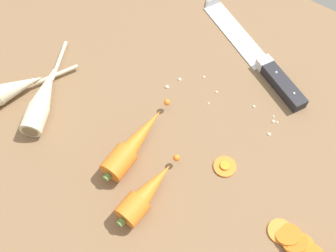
{
  "coord_description": "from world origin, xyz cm",
  "views": [
    {
      "loc": [
        21.58,
        -30.87,
        61.13
      ],
      "look_at": [
        0.0,
        -2.0,
        1.5
      ],
      "focal_mm": 41.75,
      "sensor_mm": 36.0,
      "label": 1
    }
  ],
  "objects_px": {
    "chefs_knife": "(247,45)",
    "parsnip_mid_left": "(10,91)",
    "whole_carrot_second": "(146,194)",
    "carrot_slice_stack": "(303,249)",
    "carrot_slice_stray_near": "(225,166)",
    "whole_carrot": "(134,144)",
    "parsnip_front": "(43,99)"
  },
  "relations": [
    {
      "from": "carrot_slice_stack",
      "to": "carrot_slice_stray_near",
      "type": "distance_m",
      "value": 0.18
    },
    {
      "from": "whole_carrot",
      "to": "whole_carrot_second",
      "type": "height_order",
      "value": "same"
    },
    {
      "from": "chefs_knife",
      "to": "parsnip_mid_left",
      "type": "distance_m",
      "value": 0.48
    },
    {
      "from": "chefs_knife",
      "to": "whole_carrot",
      "type": "distance_m",
      "value": 0.33
    },
    {
      "from": "chefs_knife",
      "to": "parsnip_front",
      "type": "relative_size",
      "value": 1.59
    },
    {
      "from": "whole_carrot",
      "to": "carrot_slice_stack",
      "type": "bearing_deg",
      "value": 2.95
    },
    {
      "from": "parsnip_mid_left",
      "to": "chefs_knife",
      "type": "bearing_deg",
      "value": 51.96
    },
    {
      "from": "whole_carrot",
      "to": "parsnip_front",
      "type": "distance_m",
      "value": 0.2
    },
    {
      "from": "whole_carrot",
      "to": "parsnip_mid_left",
      "type": "relative_size",
      "value": 0.98
    },
    {
      "from": "whole_carrot",
      "to": "carrot_slice_stray_near",
      "type": "relative_size",
      "value": 4.82
    },
    {
      "from": "chefs_knife",
      "to": "whole_carrot",
      "type": "relative_size",
      "value": 1.73
    },
    {
      "from": "whole_carrot_second",
      "to": "parsnip_mid_left",
      "type": "bearing_deg",
      "value": 178.73
    },
    {
      "from": "chefs_knife",
      "to": "carrot_slice_stray_near",
      "type": "relative_size",
      "value": 8.34
    },
    {
      "from": "whole_carrot_second",
      "to": "parsnip_front",
      "type": "height_order",
      "value": "whole_carrot_second"
    },
    {
      "from": "carrot_slice_stack",
      "to": "whole_carrot_second",
      "type": "bearing_deg",
      "value": -162.78
    },
    {
      "from": "chefs_knife",
      "to": "whole_carrot_second",
      "type": "bearing_deg",
      "value": -84.42
    },
    {
      "from": "parsnip_mid_left",
      "to": "carrot_slice_stray_near",
      "type": "xyz_separation_m",
      "value": [
        0.41,
        0.12,
        -0.02
      ]
    },
    {
      "from": "carrot_slice_stack",
      "to": "carrot_slice_stray_near",
      "type": "xyz_separation_m",
      "value": [
        -0.17,
        0.05,
        -0.01
      ]
    },
    {
      "from": "parsnip_mid_left",
      "to": "whole_carrot",
      "type": "bearing_deg",
      "value": 11.19
    },
    {
      "from": "whole_carrot",
      "to": "carrot_slice_stray_near",
      "type": "distance_m",
      "value": 0.16
    },
    {
      "from": "chefs_knife",
      "to": "whole_carrot",
      "type": "height_order",
      "value": "whole_carrot"
    },
    {
      "from": "carrot_slice_stack",
      "to": "parsnip_mid_left",
      "type": "bearing_deg",
      "value": -173.29
    },
    {
      "from": "carrot_slice_stray_near",
      "to": "parsnip_mid_left",
      "type": "bearing_deg",
      "value": -163.8
    },
    {
      "from": "parsnip_front",
      "to": "carrot_slice_stack",
      "type": "bearing_deg",
      "value": 4.84
    },
    {
      "from": "whole_carrot_second",
      "to": "carrot_slice_stray_near",
      "type": "height_order",
      "value": "whole_carrot_second"
    },
    {
      "from": "carrot_slice_stack",
      "to": "chefs_knife",
      "type": "bearing_deg",
      "value": 132.08
    },
    {
      "from": "carrot_slice_stack",
      "to": "carrot_slice_stray_near",
      "type": "height_order",
      "value": "carrot_slice_stack"
    },
    {
      "from": "whole_carrot_second",
      "to": "carrot_slice_stack",
      "type": "distance_m",
      "value": 0.25
    },
    {
      "from": "parsnip_mid_left",
      "to": "carrot_slice_stray_near",
      "type": "relative_size",
      "value": 4.92
    },
    {
      "from": "carrot_slice_stack",
      "to": "parsnip_front",
      "type": "bearing_deg",
      "value": -175.16
    },
    {
      "from": "whole_carrot",
      "to": "carrot_slice_stack",
      "type": "relative_size",
      "value": 1.61
    },
    {
      "from": "chefs_knife",
      "to": "whole_carrot",
      "type": "xyz_separation_m",
      "value": [
        -0.04,
        -0.33,
        0.01
      ]
    }
  ]
}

